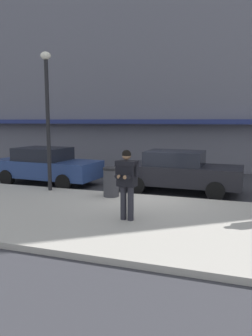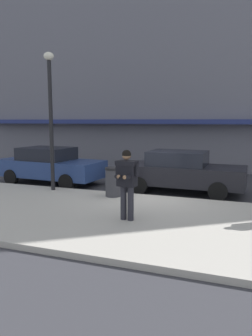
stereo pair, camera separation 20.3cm
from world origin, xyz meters
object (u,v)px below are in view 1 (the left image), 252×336
parked_sedan_mid (178,171)px  man_texting_on_phone (127,177)px  trash_bin (111,182)px  street_lamp_post (47,107)px  parked_sedan_near (46,165)px

parked_sedan_mid → man_texting_on_phone: (-0.56, -4.36, 0.46)m
parked_sedan_mid → trash_bin: (-1.90, -2.03, -0.16)m
parked_sedan_mid → trash_bin: bearing=-133.1°
parked_sedan_mid → trash_bin: parked_sedan_mid is taller
man_texting_on_phone → street_lamp_post: bearing=146.6°
parked_sedan_near → parked_sedan_mid: 5.54m
parked_sedan_mid → man_texting_on_phone: size_ratio=2.52×
parked_sedan_near → man_texting_on_phone: man_texting_on_phone is taller
parked_sedan_near → trash_bin: parked_sedan_near is taller
man_texting_on_phone → street_lamp_post: (-3.81, 2.51, 1.89)m
parked_sedan_mid → street_lamp_post: street_lamp_post is taller
parked_sedan_near → man_texting_on_phone: (4.98, -4.12, 0.46)m
parked_sedan_mid → street_lamp_post: 5.29m
parked_sedan_near → trash_bin: (3.64, -1.79, -0.16)m
parked_sedan_near → street_lamp_post: bearing=-53.9°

